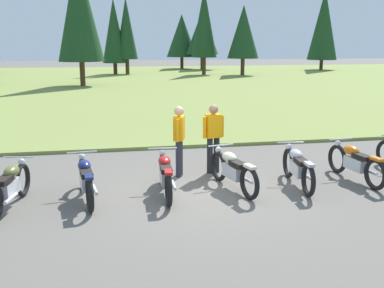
% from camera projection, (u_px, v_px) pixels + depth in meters
% --- Properties ---
extents(ground_plane, '(140.00, 140.00, 0.00)m').
position_uv_depth(ground_plane, '(197.00, 191.00, 9.88)').
color(ground_plane, '#605B54').
extents(grass_moorland, '(80.00, 44.00, 0.10)m').
position_uv_depth(grass_moorland, '(127.00, 83.00, 34.75)').
color(grass_moorland, olive).
rests_on(grass_moorland, ground).
extents(forest_treeline, '(44.48, 27.56, 8.93)m').
position_uv_depth(forest_treeline, '(114.00, 27.00, 41.32)').
color(forest_treeline, '#47331E').
rests_on(forest_treeline, ground).
extents(motorcycle_olive, '(0.68, 2.08, 0.88)m').
position_uv_depth(motorcycle_olive, '(9.00, 186.00, 8.78)').
color(motorcycle_olive, black).
rests_on(motorcycle_olive, ground).
extents(motorcycle_navy, '(0.63, 2.10, 0.88)m').
position_uv_depth(motorcycle_navy, '(86.00, 179.00, 9.22)').
color(motorcycle_navy, black).
rests_on(motorcycle_navy, ground).
extents(motorcycle_red, '(0.62, 2.10, 0.88)m').
position_uv_depth(motorcycle_red, '(165.00, 174.00, 9.54)').
color(motorcycle_red, black).
rests_on(motorcycle_red, ground).
extents(motorcycle_cream, '(0.72, 2.07, 0.88)m').
position_uv_depth(motorcycle_cream, '(233.00, 170.00, 9.88)').
color(motorcycle_cream, black).
rests_on(motorcycle_cream, ground).
extents(motorcycle_silver, '(0.62, 2.10, 0.88)m').
position_uv_depth(motorcycle_silver, '(298.00, 167.00, 10.12)').
color(motorcycle_silver, black).
rests_on(motorcycle_silver, ground).
extents(motorcycle_orange, '(0.62, 2.10, 0.88)m').
position_uv_depth(motorcycle_orange, '(355.00, 162.00, 10.51)').
color(motorcycle_orange, black).
rests_on(motorcycle_orange, ground).
extents(rider_near_row_end, '(0.33, 0.52, 1.67)m').
position_uv_depth(rider_near_row_end, '(179.00, 137.00, 10.78)').
color(rider_near_row_end, '#2D2D38').
rests_on(rider_near_row_end, ground).
extents(rider_checking_bike, '(0.54, 0.29, 1.67)m').
position_uv_depth(rider_checking_bike, '(213.00, 135.00, 11.04)').
color(rider_checking_bike, black).
rests_on(rider_checking_bike, ground).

